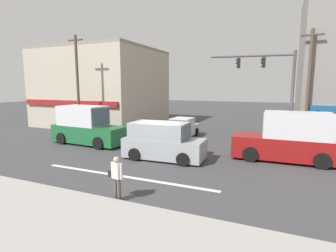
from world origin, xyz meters
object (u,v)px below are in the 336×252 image
Objects in this scene: utility_pole_far_right at (308,87)px; sedan_crossing_rightbound at (182,129)px; van_waiting_far at (163,142)px; box_truck_crossing_leftbound at (289,139)px; traffic_light_mast at (275,86)px; box_truck_parked_curbside at (87,127)px; utility_pole_near_left at (78,85)px; pedestrian_foreground_with_bag at (116,176)px.

utility_pole_far_right reaches higher than sedan_crossing_rightbound.
box_truck_crossing_leftbound reaches higher than van_waiting_far.
traffic_light_mast is (-2.03, -3.22, 0.08)m from utility_pole_far_right.
traffic_light_mast is at bearing 126.96° from box_truck_crossing_leftbound.
traffic_light_mast is at bearing 9.82° from box_truck_parked_curbside.
utility_pole_near_left reaches higher than traffic_light_mast.
box_truck_crossing_leftbound is at bearing -103.87° from utility_pole_far_right.
traffic_light_mast is at bearing -122.20° from utility_pole_far_right.
sedan_crossing_rightbound is at bearing 42.50° from box_truck_parked_curbside.
pedestrian_foreground_with_bag is at bearing -118.75° from utility_pole_far_right.
traffic_light_mast reaches higher than pedestrian_foreground_with_bag.
utility_pole_far_right reaches higher than box_truck_parked_curbside.
traffic_light_mast is 8.28m from sedan_crossing_rightbound.
box_truck_crossing_leftbound is at bearing -27.55° from sedan_crossing_rightbound.
utility_pole_far_right reaches higher than pedestrian_foreground_with_bag.
traffic_light_mast reaches higher than van_waiting_far.
pedestrian_foreground_with_bag is at bearing -80.54° from sedan_crossing_rightbound.
utility_pole_near_left is at bearing -159.72° from sedan_crossing_rightbound.
pedestrian_foreground_with_bag is at bearing -82.11° from van_waiting_far.
pedestrian_foreground_with_bag is at bearing -42.84° from utility_pole_near_left.
sedan_crossing_rightbound is (8.01, 2.96, -3.54)m from utility_pole_near_left.
utility_pole_far_right is 4.73× the size of pedestrian_foreground_with_bag.
traffic_light_mast is 3.71× the size of pedestrian_foreground_with_bag.
box_truck_parked_curbside is 13.40m from box_truck_crossing_leftbound.
van_waiting_far is 6.91m from box_truck_parked_curbside.
pedestrian_foreground_with_bag is at bearing -43.94° from box_truck_parked_curbside.
utility_pole_far_right is 1.69× the size of van_waiting_far.
utility_pole_far_right reaches higher than traffic_light_mast.
sedan_crossing_rightbound is 12.46m from pedestrian_foreground_with_bag.
van_waiting_far is 5.80m from pedestrian_foreground_with_bag.
utility_pole_near_left is at bearing -168.98° from utility_pole_far_right.
box_truck_parked_curbside is (2.52, -2.07, -3.00)m from utility_pole_near_left.
box_truck_parked_curbside is at bearing -176.07° from box_truck_crossing_leftbound.
sedan_crossing_rightbound is at bearing 99.46° from pedestrian_foreground_with_bag.
sedan_crossing_rightbound is at bearing 157.53° from traffic_light_mast.
utility_pole_near_left is at bearing 137.16° from pedestrian_foreground_with_bag.
box_truck_crossing_leftbound reaches higher than pedestrian_foreground_with_bag.
sedan_crossing_rightbound is 0.73× the size of box_truck_crossing_leftbound.
utility_pole_near_left is at bearing 175.86° from box_truck_crossing_leftbound.
pedestrian_foreground_with_bag is (-6.93, -12.64, -3.14)m from utility_pole_far_right.
pedestrian_foreground_with_bag is (10.06, -9.33, -3.30)m from utility_pole_near_left.
traffic_light_mast is at bearing 0.33° from utility_pole_near_left.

